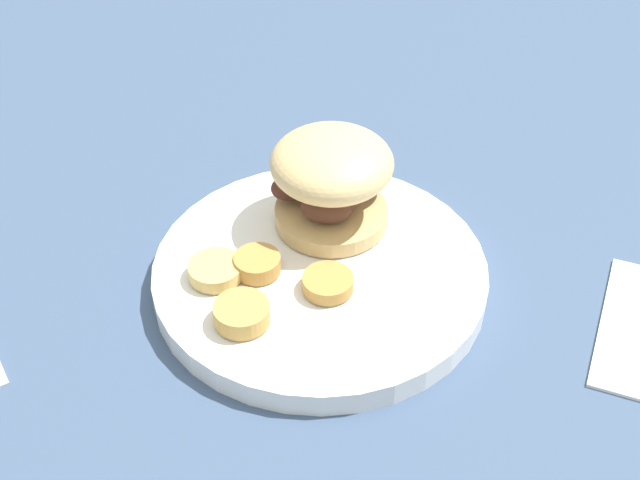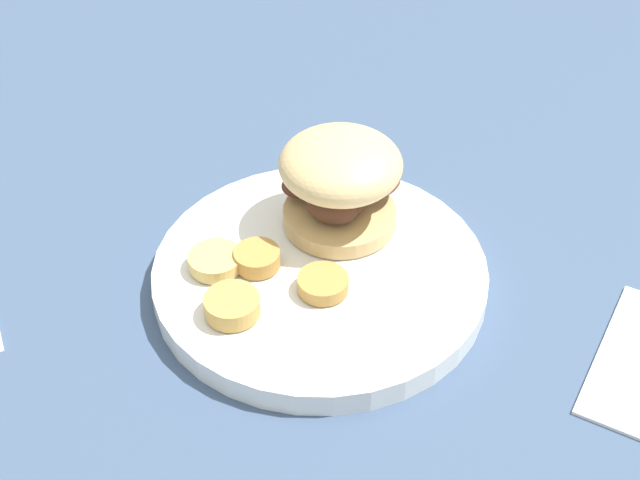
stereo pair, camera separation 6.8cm
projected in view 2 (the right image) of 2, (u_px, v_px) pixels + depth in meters
ground_plane at (320, 284)px, 0.72m from camera, size 4.00×4.00×0.00m
dinner_plate at (320, 273)px, 0.71m from camera, size 0.26×0.26×0.02m
sandwich at (340, 178)px, 0.71m from camera, size 0.11×0.10×0.08m
potato_round_0 at (257, 258)px, 0.70m from camera, size 0.04×0.04×0.01m
potato_round_1 at (323, 284)px, 0.68m from camera, size 0.04×0.04×0.01m
potato_round_2 at (232, 306)px, 0.66m from camera, size 0.04×0.04×0.01m
potato_round_3 at (215, 261)px, 0.70m from camera, size 0.04×0.04×0.01m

